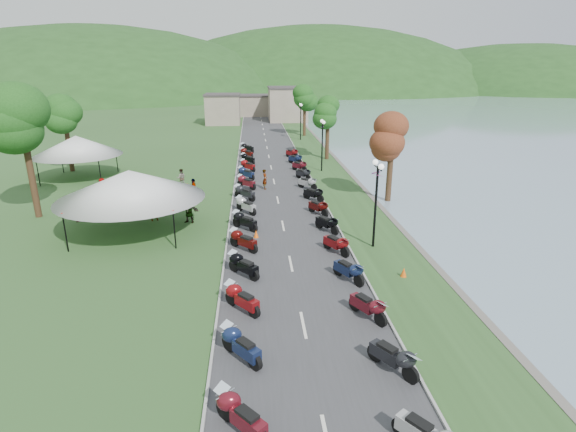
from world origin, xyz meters
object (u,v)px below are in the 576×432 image
object	(u,v)px
pedestrian_b	(182,187)
pedestrian_c	(78,222)
vendor_tent_main	(132,202)
pedestrian_a	(155,220)

from	to	relation	value
pedestrian_b	pedestrian_c	bearing A→B (deg)	46.87
vendor_tent_main	pedestrian_a	bearing A→B (deg)	68.89
vendor_tent_main	pedestrian_a	size ratio (longest dim) A/B	3.11
vendor_tent_main	pedestrian_c	xyz separation A→B (m)	(-4.37, 2.29, -2.00)
pedestrian_a	pedestrian_b	xyz separation A→B (m)	(0.54, 8.95, 0.00)
pedestrian_a	pedestrian_c	size ratio (longest dim) A/B	1.20
pedestrian_a	pedestrian_c	world-z (taller)	pedestrian_a
vendor_tent_main	pedestrian_c	distance (m)	5.32
vendor_tent_main	pedestrian_a	xyz separation A→B (m)	(0.82, 2.12, -2.00)
pedestrian_c	pedestrian_b	bearing A→B (deg)	137.40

